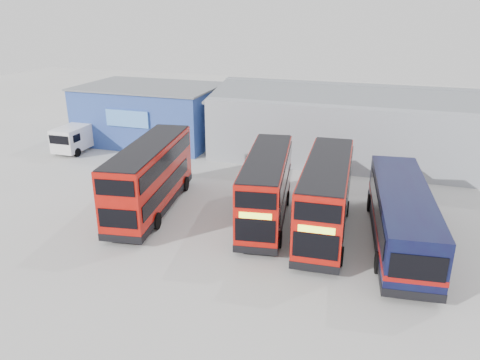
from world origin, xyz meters
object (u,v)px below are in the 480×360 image
at_px(double_decker_left, 151,178).
at_px(single_decker_blue, 401,217).
at_px(double_decker_right, 325,198).
at_px(double_decker_centre, 266,188).
at_px(office_block, 151,113).
at_px(panel_van, 78,136).
at_px(maintenance_shed, 403,126).

height_order(double_decker_left, single_decker_blue, double_decker_left).
xyz_separation_m(double_decker_left, double_decker_right, (10.57, 0.28, -0.03)).
bearing_deg(double_decker_right, double_decker_centre, 168.20).
height_order(office_block, single_decker_blue, office_block).
bearing_deg(panel_van, office_block, 43.96).
height_order(single_decker_blue, panel_van, single_decker_blue).
bearing_deg(panel_van, single_decker_blue, -20.28).
relative_size(double_decker_left, panel_van, 1.96).
bearing_deg(single_decker_blue, double_decker_right, -8.83).
xyz_separation_m(double_decker_centre, panel_van, (-19.22, 8.59, -0.73)).
distance_m(double_decker_centre, double_decker_right, 3.54).
distance_m(double_decker_left, double_decker_centre, 7.11).
distance_m(double_decker_left, single_decker_blue, 14.58).
xyz_separation_m(maintenance_shed, panel_van, (-26.66, -6.68, -1.34)).
relative_size(office_block, double_decker_left, 1.21).
bearing_deg(double_decker_left, double_decker_right, 173.06).
bearing_deg(double_decker_right, maintenance_shed, 72.63).
relative_size(double_decker_centre, single_decker_blue, 0.83).
xyz_separation_m(double_decker_right, single_decker_blue, (4.00, -0.16, -0.53)).
bearing_deg(maintenance_shed, double_decker_centre, -115.98).
bearing_deg(double_decker_centre, panel_van, 147.33).
relative_size(double_decker_centre, panel_van, 1.85).
distance_m(office_block, panel_van, 6.73).
relative_size(double_decker_left, double_decker_centre, 1.06).
relative_size(office_block, double_decker_centre, 1.28).
xyz_separation_m(office_block, double_decker_centre, (14.56, -13.27, -0.59)).
bearing_deg(double_decker_centre, double_decker_left, 177.88).
bearing_deg(maintenance_shed, panel_van, -165.93).
bearing_deg(office_block, single_decker_blue, -32.31).
height_order(office_block, maintenance_shed, maintenance_shed).
bearing_deg(double_decker_right, double_decker_left, 178.17).
xyz_separation_m(maintenance_shed, double_decker_left, (-14.51, -16.07, -0.51)).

